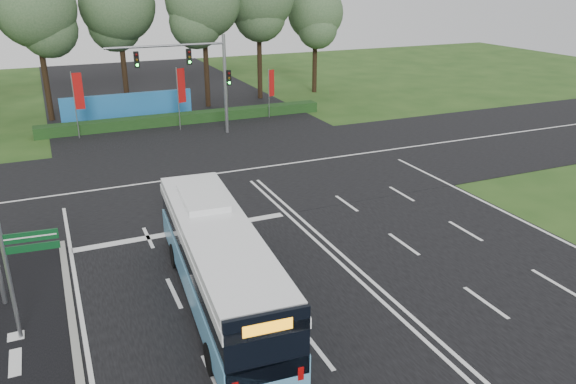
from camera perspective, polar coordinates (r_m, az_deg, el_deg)
The scene contains 13 objects.
ground at distance 22.99m, azimuth 4.83°, elevation -6.86°, with size 120.00×120.00×0.00m, color #234617.
road_main at distance 22.98m, azimuth 4.83°, elevation -6.81°, with size 20.00×120.00×0.04m, color black.
road_cross at distance 33.14m, azimuth -4.98°, elevation 2.16°, with size 120.00×14.00×0.05m, color black.
kerb_strip at distance 18.24m, azimuth -20.52°, elevation -16.37°, with size 0.25×18.00×0.12m, color gray.
city_bus at distance 19.44m, azimuth -7.04°, elevation -7.10°, with size 3.12×11.35×3.22m.
street_sign at distance 18.93m, azimuth -25.67°, elevation -6.56°, with size 1.64×0.24×4.21m.
banner_flag_left at distance 41.74m, azimuth -20.60°, elevation 9.18°, with size 0.69×0.07×4.69m.
banner_flag_mid at distance 42.11m, azimuth -10.86°, elevation 10.19°, with size 0.66×0.26×4.63m.
banner_flag_right at distance 45.35m, azimuth -1.75°, elevation 10.74°, with size 0.56×0.22×3.90m.
traffic_light_gantry at distance 40.03m, azimuth -8.95°, elevation 12.14°, with size 8.41×0.28×7.00m.
hedge at distance 44.62m, azimuth -10.25°, elevation 7.39°, with size 22.00×1.20×0.80m, color #153513.
blue_hoarding at distance 46.17m, azimuth -15.93°, elevation 8.27°, with size 10.00×0.30×2.20m, color #1E64A4.
eucalyptus_row at distance 48.72m, azimuth -15.59°, elevation 17.66°, with size 40.29×7.96×12.35m.
Camera 1 is at (-9.85, -17.76, 10.77)m, focal length 35.00 mm.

